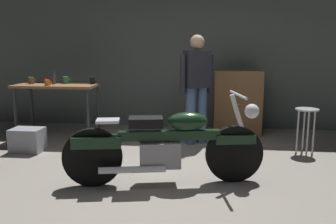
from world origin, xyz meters
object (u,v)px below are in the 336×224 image
object	(u,v)px
mug_brown_stoneware	(31,80)
mug_orange_travel	(47,83)
mug_green_speckled	(66,80)
mug_red_diner	(47,80)
shop_stool	(307,119)
motorcycle	(166,144)
mug_black_matte	(93,80)
bottle	(54,78)
storage_bin	(28,140)
person_standing	(197,84)
wooden_dresser	(237,102)

from	to	relation	value
mug_brown_stoneware	mug_orange_travel	xyz separation A→B (m)	(0.37, -0.21, -0.01)
mug_brown_stoneware	mug_green_speckled	world-z (taller)	mug_green_speckled
mug_green_speckled	mug_brown_stoneware	bearing A→B (deg)	-168.02
mug_red_diner	shop_stool	bearing A→B (deg)	-7.75
motorcycle	mug_green_speckled	bearing A→B (deg)	123.90
mug_black_matte	bottle	distance (m)	0.63
storage_bin	person_standing	bearing A→B (deg)	17.02
person_standing	wooden_dresser	bearing A→B (deg)	-165.50
bottle	storage_bin	bearing A→B (deg)	-96.17
person_standing	bottle	bearing A→B (deg)	-33.90
mug_orange_travel	person_standing	bearing A→B (deg)	4.27
wooden_dresser	mug_brown_stoneware	size ratio (longest dim) A/B	9.05
mug_brown_stoneware	mug_black_matte	bearing A→B (deg)	5.44
motorcycle	mug_brown_stoneware	distance (m)	3.03
wooden_dresser	mug_red_diner	xyz separation A→B (m)	(-3.18, -0.52, 0.39)
person_standing	mug_red_diner	xyz separation A→B (m)	(-2.50, 0.21, 0.02)
mug_orange_travel	storage_bin	bearing A→B (deg)	-98.50
shop_stool	mug_orange_travel	bearing A→B (deg)	177.52
mug_black_matte	person_standing	bearing A→B (deg)	-4.57
person_standing	mug_green_speckled	size ratio (longest dim) A/B	13.24
wooden_dresser	mug_brown_stoneware	world-z (taller)	wooden_dresser
mug_green_speckled	person_standing	bearing A→B (deg)	-4.11
wooden_dresser	bottle	xyz separation A→B (m)	(-2.99, -0.66, 0.45)
shop_stool	wooden_dresser	world-z (taller)	wooden_dresser
shop_stool	mug_brown_stoneware	bearing A→B (deg)	174.88
storage_bin	bottle	xyz separation A→B (m)	(0.09, 0.80, 0.83)
motorcycle	mug_green_speckled	xyz separation A→B (m)	(-1.88, 1.87, 0.51)
shop_stool	mug_brown_stoneware	distance (m)	4.28
shop_stool	mug_black_matte	size ratio (longest dim) A/B	5.73
motorcycle	person_standing	world-z (taller)	person_standing
person_standing	mug_red_diner	size ratio (longest dim) A/B	14.65
mug_green_speckled	bottle	bearing A→B (deg)	-151.00
storage_bin	mug_orange_travel	xyz separation A→B (m)	(0.08, 0.56, 0.77)
person_standing	shop_stool	distance (m)	1.65
wooden_dresser	storage_bin	xyz separation A→B (m)	(-3.08, -1.46, -0.38)
mug_black_matte	mug_red_diner	size ratio (longest dim) A/B	0.98
wooden_dresser	motorcycle	bearing A→B (deg)	-111.16
wooden_dresser	bottle	size ratio (longest dim) A/B	4.56
shop_stool	wooden_dresser	distance (m)	1.38
mug_orange_travel	mug_green_speckled	bearing A→B (deg)	63.41
mug_orange_travel	bottle	distance (m)	0.24
mug_black_matte	mug_green_speckled	size ratio (longest dim) A/B	0.89
shop_stool	storage_bin	bearing A→B (deg)	-174.33
mug_orange_travel	mug_green_speckled	world-z (taller)	mug_green_speckled
person_standing	mug_orange_travel	xyz separation A→B (m)	(-2.31, -0.17, 0.02)
mug_black_matte	bottle	world-z (taller)	bottle
storage_bin	mug_red_diner	xyz separation A→B (m)	(-0.11, 0.94, 0.77)
shop_stool	mug_brown_stoneware	world-z (taller)	mug_brown_stoneware
motorcycle	shop_stool	bearing A→B (deg)	25.62
shop_stool	storage_bin	size ratio (longest dim) A/B	1.45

